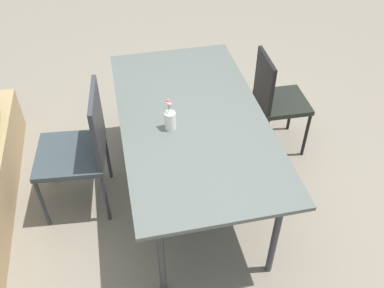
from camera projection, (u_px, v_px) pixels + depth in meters
ground_plane at (185, 198)px, 3.38m from camera, size 12.00×12.00×0.00m
dining_table at (192, 122)px, 2.94m from camera, size 1.87×0.99×0.78m
chair_near_right at (275, 97)px, 3.51m from camera, size 0.42×0.42×0.91m
chair_far_side at (81, 145)px, 3.00m from camera, size 0.54×0.54×1.00m
flower_vase at (170, 119)px, 2.76m from camera, size 0.07×0.07×0.22m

